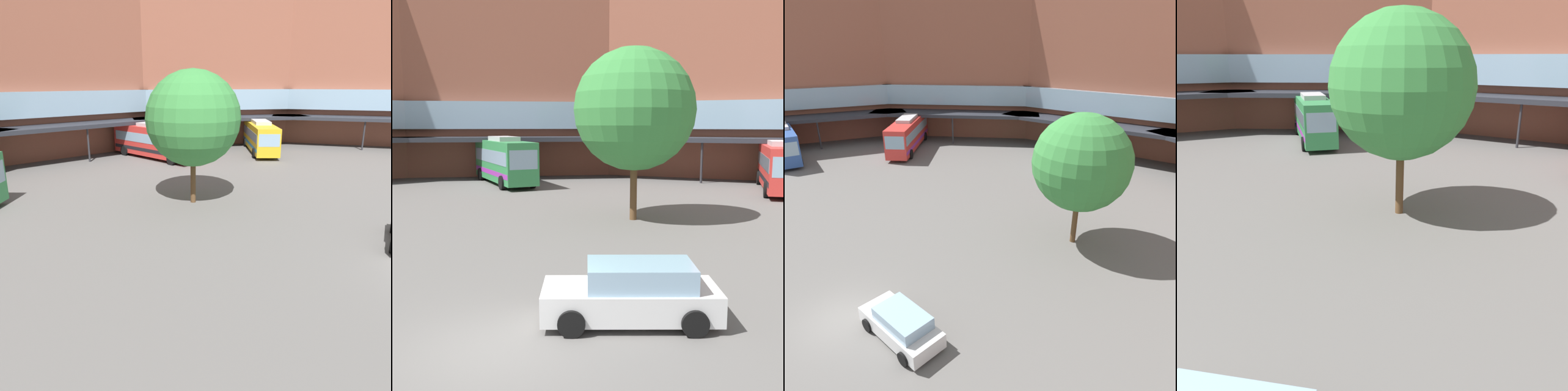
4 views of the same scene
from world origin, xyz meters
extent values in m
cube|color=#93543F|center=(9.96, 38.15, 9.06)|extent=(22.96, 11.41, 18.11)
cube|color=#8CADC6|center=(9.81, 37.57, 5.80)|extent=(20.87, 11.08, 2.54)
cube|color=#282B33|center=(8.70, 33.32, 3.62)|extent=(22.45, 9.47, 0.40)
cylinder|color=#2D2D33|center=(8.30, 31.77, 1.81)|extent=(0.20, 0.20, 3.62)
cube|color=#93543F|center=(-9.96, 38.15, 9.06)|extent=(22.96, 11.41, 18.11)
cube|color=#8CADC6|center=(-9.81, 37.57, 5.80)|extent=(20.87, 11.08, 2.54)
cube|color=#282B33|center=(-8.70, 33.32, 3.62)|extent=(22.45, 9.47, 0.40)
cylinder|color=#2D2D33|center=(-8.30, 31.77, 1.81)|extent=(0.20, 0.20, 3.62)
cube|color=#338C4C|center=(-8.15, 29.32, 1.98)|extent=(7.57, 10.22, 3.25)
cube|color=#8CADC6|center=(-8.15, 29.32, 2.37)|extent=(7.28, 9.71, 1.04)
cube|color=purple|center=(-8.15, 29.32, 1.07)|extent=(7.48, 10.06, 0.39)
cube|color=#8CADC6|center=(-5.42, 24.89, 2.37)|extent=(1.89, 1.22, 1.43)
cube|color=#B2B2B7|center=(-8.15, 29.32, 3.78)|extent=(3.43, 4.11, 0.36)
cylinder|color=black|center=(-5.24, 26.92, 0.55)|extent=(0.83, 1.09, 1.10)
cylinder|color=black|center=(-7.32, 25.64, 0.55)|extent=(0.83, 1.09, 1.10)
cylinder|color=black|center=(-8.98, 33.00, 0.55)|extent=(0.83, 1.09, 1.10)
cylinder|color=black|center=(-11.05, 31.73, 0.55)|extent=(0.83, 1.09, 1.10)
cylinder|color=brown|center=(2.80, 15.13, 2.00)|extent=(0.36, 0.36, 3.99)
sphere|color=#38843D|center=(2.80, 15.13, 5.71)|extent=(6.25, 6.25, 6.25)
camera|label=1|loc=(-17.94, 1.22, 8.01)|focal=34.74mm
camera|label=2|loc=(3.14, -9.90, 4.95)|focal=44.39mm
camera|label=3|loc=(15.38, -3.82, 12.99)|focal=33.48mm
camera|label=4|loc=(6.97, -2.23, 6.91)|focal=37.66mm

